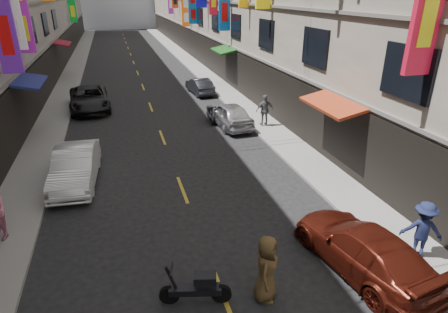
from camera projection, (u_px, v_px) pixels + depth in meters
sidewalk_left at (71, 76)px, 34.30m from camera, size 2.00×90.00×0.12m
sidewalk_right at (199, 69)px, 37.34m from camera, size 2.00×90.00×0.12m
street_awnings at (131, 75)px, 20.25m from camera, size 13.99×35.20×0.41m
lane_markings at (140, 79)px, 33.21m from camera, size 0.12×80.20×0.01m
scooter_crossing at (196, 288)px, 9.25m from camera, size 1.77×0.69×1.14m
scooter_far_right at (210, 115)px, 22.28m from camera, size 0.51×1.80×1.14m
car_left_mid at (75, 167)px, 15.00m from camera, size 1.84×4.53×1.46m
car_left_far at (89, 99)px, 24.49m from camera, size 2.79×5.41×1.46m
car_right_near at (363, 248)px, 10.32m from camera, size 2.55×4.82×1.33m
car_right_mid at (230, 114)px, 21.45m from camera, size 1.98×4.23×1.40m
car_right_far at (200, 86)px, 28.36m from camera, size 1.62×3.74×1.20m
pedestrian_rnear at (422, 229)px, 10.61m from camera, size 1.25×1.08×1.73m
pedestrian_rfar at (265, 110)px, 21.14m from camera, size 1.06×0.62×1.78m
pedestrian_crossing at (266, 269)px, 9.21m from camera, size 0.98×1.08×1.82m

